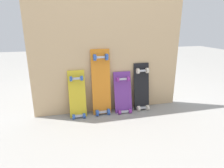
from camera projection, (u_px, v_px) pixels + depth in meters
ground_plane at (111, 111)px, 2.37m from camera, size 12.00×12.00×0.00m
plywood_wall_panel at (109, 47)px, 2.20m from camera, size 1.77×0.04×1.55m
skateboard_yellow at (77, 97)px, 2.19m from camera, size 0.19×0.18×0.60m
skateboard_orange at (101, 85)px, 2.23m from camera, size 0.22×0.17×0.82m
skateboard_purple at (123, 95)px, 2.31m from camera, size 0.21×0.19×0.56m
skateboard_black at (142, 89)px, 2.37m from camera, size 0.19×0.17×0.64m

